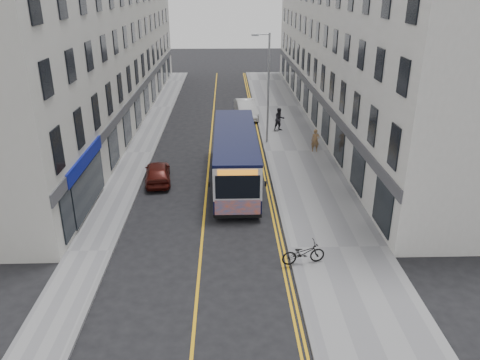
{
  "coord_description": "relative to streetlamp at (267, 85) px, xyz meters",
  "views": [
    {
      "loc": [
        1.22,
        -19.4,
        11.11
      ],
      "look_at": [
        1.89,
        3.19,
        1.6
      ],
      "focal_mm": 35.0,
      "sensor_mm": 36.0,
      "label": 1
    }
  ],
  "objects": [
    {
      "name": "streetlamp",
      "position": [
        0.0,
        0.0,
        0.0
      ],
      "size": [
        1.32,
        0.18,
        8.0
      ],
      "color": "#9A9EA2",
      "rests_on": "ground"
    },
    {
      "name": "pedestrian_near",
      "position": [
        3.29,
        -2.17,
        -3.47
      ],
      "size": [
        0.61,
        0.43,
        1.59
      ],
      "primitive_type": "imported",
      "rotation": [
        0.0,
        0.0,
        -0.09
      ],
      "color": "olive",
      "rests_on": "pavement_east"
    },
    {
      "name": "road_dbl_yellow_outer",
      "position": [
        -0.42,
        -2.0,
        -4.38
      ],
      "size": [
        0.1,
        64.0,
        0.01
      ],
      "primitive_type": "cube",
      "color": "gold",
      "rests_on": "ground"
    },
    {
      "name": "city_bus",
      "position": [
        -2.45,
        -7.27,
        -2.68
      ],
      "size": [
        2.5,
        10.7,
        3.11
      ],
      "color": "black",
      "rests_on": "ground"
    },
    {
      "name": "pavement_east",
      "position": [
        2.08,
        -2.0,
        -4.32
      ],
      "size": [
        4.5,
        64.0,
        0.12
      ],
      "primitive_type": "cube",
      "color": "gray",
      "rests_on": "ground"
    },
    {
      "name": "kerb_east",
      "position": [
        -0.17,
        -2.0,
        -4.32
      ],
      "size": [
        0.18,
        64.0,
        0.13
      ],
      "primitive_type": "cube",
      "color": "slate",
      "rests_on": "ground"
    },
    {
      "name": "car_maroon",
      "position": [
        -7.13,
        -7.17,
        -3.76
      ],
      "size": [
        1.94,
        3.84,
        1.25
      ],
      "primitive_type": "imported",
      "rotation": [
        0.0,
        0.0,
        3.27
      ],
      "color": "#46100B",
      "rests_on": "ground"
    },
    {
      "name": "pedestrian_far",
      "position": [
        1.31,
        3.0,
        -3.34
      ],
      "size": [
        1.09,
        0.97,
        1.85
      ],
      "primitive_type": "imported",
      "rotation": [
        0.0,
        0.0,
        0.36
      ],
      "color": "black",
      "rests_on": "pavement_east"
    },
    {
      "name": "terrace_east",
      "position": [
        7.33,
        7.0,
        2.12
      ],
      "size": [
        6.0,
        46.0,
        13.0
      ],
      "primitive_type": "cube",
      "color": "silver",
      "rests_on": "ground"
    },
    {
      "name": "road_dbl_yellow_inner",
      "position": [
        -0.62,
        -2.0,
        -4.38
      ],
      "size": [
        0.1,
        64.0,
        0.01
      ],
      "primitive_type": "cube",
      "color": "gold",
      "rests_on": "ground"
    },
    {
      "name": "pavement_west",
      "position": [
        -9.17,
        -2.0,
        -4.32
      ],
      "size": [
        2.0,
        64.0,
        0.12
      ],
      "primitive_type": "cube",
      "color": "gray",
      "rests_on": "ground"
    },
    {
      "name": "ground",
      "position": [
        -4.17,
        -14.0,
        -4.38
      ],
      "size": [
        140.0,
        140.0,
        0.0
      ],
      "primitive_type": "plane",
      "color": "black",
      "rests_on": "ground"
    },
    {
      "name": "road_centre_line",
      "position": [
        -4.17,
        -2.0,
        -4.38
      ],
      "size": [
        0.12,
        64.0,
        0.01
      ],
      "primitive_type": "cube",
      "color": "gold",
      "rests_on": "ground"
    },
    {
      "name": "terrace_west",
      "position": [
        -13.17,
        7.0,
        2.12
      ],
      "size": [
        6.0,
        46.0,
        13.0
      ],
      "primitive_type": "cube",
      "color": "beige",
      "rests_on": "ground"
    },
    {
      "name": "kerb_west",
      "position": [
        -8.17,
        -2.0,
        -4.32
      ],
      "size": [
        0.18,
        64.0,
        0.13
      ],
      "primitive_type": "cube",
      "color": "slate",
      "rests_on": "ground"
    },
    {
      "name": "bicycle",
      "position": [
        0.23,
        -16.5,
        -3.77
      ],
      "size": [
        1.96,
        0.97,
        0.99
      ],
      "primitive_type": "imported",
      "rotation": [
        0.0,
        0.0,
        1.75
      ],
      "color": "black",
      "rests_on": "pavement_east"
    },
    {
      "name": "car_white",
      "position": [
        -1.2,
        7.52,
        -3.61
      ],
      "size": [
        2.14,
        4.87,
        1.55
      ],
      "primitive_type": "imported",
      "rotation": [
        0.0,
        0.0,
        0.11
      ],
      "color": "silver",
      "rests_on": "ground"
    }
  ]
}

